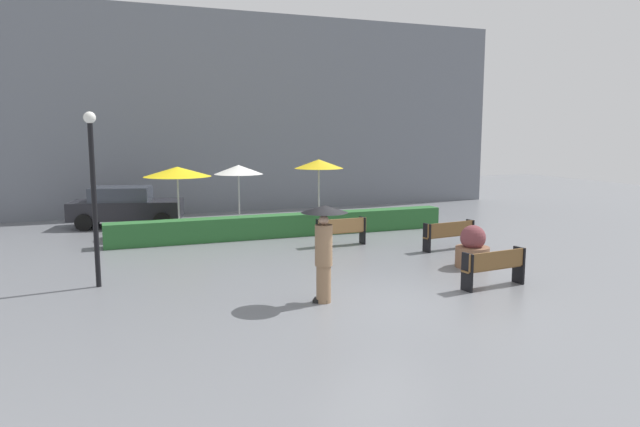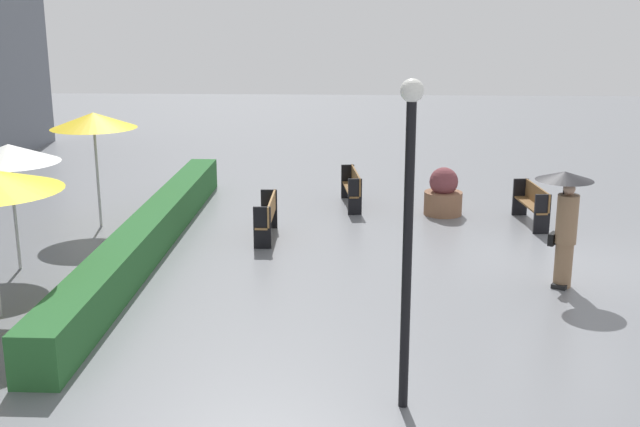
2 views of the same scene
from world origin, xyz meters
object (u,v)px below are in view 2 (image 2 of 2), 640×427
(planter_pot, at_px, (443,194))
(patio_umbrella_white, at_px, (9,154))
(pedestrian_with_umbrella, at_px, (565,212))
(bench_near_right, at_px, (533,202))
(lamp_post, at_px, (408,215))
(patio_umbrella_yellow_far, at_px, (94,121))
(bench_back_row, at_px, (268,215))
(bench_far_right, at_px, (353,185))

(planter_pot, relative_size, patio_umbrella_white, 0.48)
(pedestrian_with_umbrella, bearing_deg, patio_umbrella_white, 87.21)
(bench_near_right, relative_size, planter_pot, 1.52)
(lamp_post, distance_m, patio_umbrella_yellow_far, 10.40)
(lamp_post, bearing_deg, bench_near_right, -21.47)
(bench_near_right, height_order, lamp_post, lamp_post)
(bench_near_right, distance_m, lamp_post, 9.69)
(patio_umbrella_yellow_far, bearing_deg, bench_back_row, -100.31)
(bench_near_right, relative_size, lamp_post, 0.43)
(pedestrian_with_umbrella, bearing_deg, lamp_post, 146.09)
(bench_far_right, height_order, lamp_post, lamp_post)
(lamp_post, relative_size, patio_umbrella_white, 1.70)
(pedestrian_with_umbrella, bearing_deg, bench_back_row, 63.41)
(pedestrian_with_umbrella, distance_m, patio_umbrella_white, 10.25)
(bench_far_right, relative_size, patio_umbrella_white, 0.76)
(bench_back_row, relative_size, patio_umbrella_yellow_far, 0.64)
(bench_far_right, distance_m, planter_pot, 2.32)
(pedestrian_with_umbrella, relative_size, patio_umbrella_white, 0.87)
(pedestrian_with_umbrella, height_order, planter_pot, pedestrian_with_umbrella)
(bench_near_right, height_order, planter_pot, planter_pot)
(lamp_post, bearing_deg, planter_pot, -8.85)
(patio_umbrella_white, bearing_deg, pedestrian_with_umbrella, -92.79)
(pedestrian_with_umbrella, height_order, patio_umbrella_yellow_far, patio_umbrella_yellow_far)
(lamp_post, bearing_deg, patio_umbrella_white, 54.36)
(bench_near_right, relative_size, patio_umbrella_yellow_far, 0.67)
(bench_near_right, height_order, bench_back_row, same)
(patio_umbrella_yellow_far, bearing_deg, bench_near_right, -86.05)
(lamp_post, distance_m, patio_umbrella_white, 8.75)
(patio_umbrella_white, bearing_deg, bench_far_right, -50.70)
(patio_umbrella_white, bearing_deg, planter_pot, -62.32)
(bench_near_right, height_order, bench_far_right, bench_near_right)
(pedestrian_with_umbrella, bearing_deg, patio_umbrella_yellow_far, 69.73)
(bench_near_right, distance_m, patio_umbrella_yellow_far, 10.15)
(bench_near_right, height_order, patio_umbrella_yellow_far, patio_umbrella_yellow_far)
(bench_near_right, relative_size, pedestrian_with_umbrella, 0.83)
(bench_near_right, bearing_deg, patio_umbrella_yellow_far, 93.95)
(bench_back_row, distance_m, planter_pot, 4.59)
(pedestrian_with_umbrella, xyz_separation_m, patio_umbrella_white, (0.50, 10.20, 0.87))
(bench_back_row, bearing_deg, lamp_post, -161.10)
(patio_umbrella_white, relative_size, patio_umbrella_yellow_far, 0.93)
(bench_far_right, bearing_deg, bench_back_row, 147.87)
(bench_back_row, relative_size, planter_pot, 1.46)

